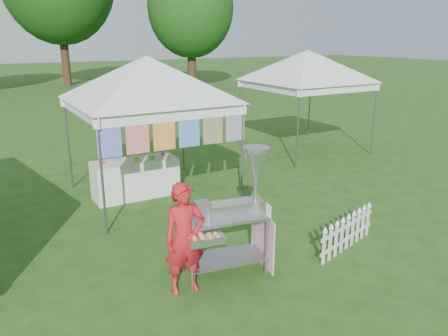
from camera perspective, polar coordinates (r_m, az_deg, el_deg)
ground at (r=6.90m, az=1.51°, el=-12.36°), size 120.00×120.00×0.00m
canopy_main at (r=9.20m, az=-10.15°, el=14.20°), size 4.24×4.24×3.45m
canopy_right at (r=13.34m, az=10.91°, el=14.89°), size 4.24×4.24×3.45m
tree_right at (r=30.21m, az=-4.38°, el=20.17°), size 5.60×5.60×8.42m
donut_cart at (r=6.21m, az=1.74°, el=-4.52°), size 1.46×0.90×1.87m
vendor at (r=5.92m, az=-5.15°, el=-9.18°), size 0.60×0.43×1.55m
picket_fence at (r=7.48m, az=15.82°, el=-8.14°), size 1.56×0.48×0.56m
display_table at (r=9.68m, az=-11.47°, el=-1.30°), size 1.80×0.70×0.82m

